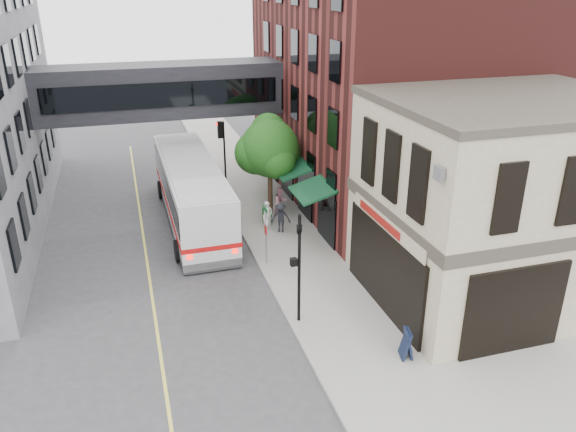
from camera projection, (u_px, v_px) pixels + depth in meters
ground at (305, 355)px, 20.25m from camera, size 120.00×120.00×0.00m
sidewalk_main at (263, 207)px, 33.09m from camera, size 4.00×60.00×0.15m
corner_building at (501, 201)px, 22.73m from camera, size 10.19×8.12×8.45m
brick_building at (386, 79)px, 33.37m from camera, size 13.76×18.00×14.00m
skyway_bridge at (161, 90)px, 32.79m from camera, size 14.00×3.18×3.00m
traffic_signal_near at (298, 256)px, 20.94m from camera, size 0.44×0.22×4.60m
traffic_signal_far at (222, 143)px, 34.00m from camera, size 0.53×0.28×4.50m
street_sign_pole at (266, 229)px, 25.77m from camera, size 0.08×0.75×3.00m
street_tree at (268, 148)px, 30.95m from camera, size 3.80×3.20×5.60m
lane_marking at (146, 253)px, 27.74m from camera, size 0.12×40.00×0.01m
bus at (191, 189)px, 30.66m from camera, size 3.15×12.66×3.40m
pedestrian_a at (268, 216)px, 29.72m from camera, size 0.67×0.54×1.58m
pedestrian_b at (281, 202)px, 31.36m from camera, size 1.00×0.90×1.70m
pedestrian_c at (281, 218)px, 29.42m from camera, size 1.21×0.99×1.63m
newspaper_box at (267, 215)px, 30.70m from camera, size 0.45×0.41×0.84m
sandwich_board at (407, 344)px, 19.72m from camera, size 0.52×0.68×1.09m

